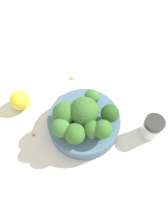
% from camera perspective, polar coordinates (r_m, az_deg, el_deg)
% --- Properties ---
extents(ground_plane, '(3.00, 3.00, 0.00)m').
position_cam_1_polar(ground_plane, '(0.49, 0.00, -3.89)').
color(ground_plane, beige).
extents(bowl, '(0.15, 0.15, 0.04)m').
position_cam_1_polar(bowl, '(0.48, 0.00, -2.92)').
color(bowl, slate).
rests_on(bowl, ground_plane).
extents(broccoli_floret_0, '(0.04, 0.04, 0.05)m').
position_cam_1_polar(broccoli_floret_0, '(0.42, -2.38, -5.76)').
color(broccoli_floret_0, '#7A9E5B').
rests_on(broccoli_floret_0, bowl).
extents(broccoli_floret_1, '(0.06, 0.06, 0.06)m').
position_cam_1_polar(broccoli_floret_1, '(0.43, 0.24, 0.28)').
color(broccoli_floret_1, '#8EB770').
rests_on(broccoli_floret_1, bowl).
extents(broccoli_floret_2, '(0.05, 0.05, 0.05)m').
position_cam_1_polar(broccoli_floret_2, '(0.43, -5.10, -0.56)').
color(broccoli_floret_2, '#8EB770').
rests_on(broccoli_floret_2, bowl).
extents(broccoli_floret_3, '(0.04, 0.04, 0.05)m').
position_cam_1_polar(broccoli_floret_3, '(0.42, 4.91, -4.63)').
color(broccoli_floret_3, '#84AD66').
rests_on(broccoli_floret_3, bowl).
extents(broccoli_floret_4, '(0.04, 0.04, 0.05)m').
position_cam_1_polar(broccoli_floret_4, '(0.44, 6.77, -0.46)').
color(broccoli_floret_4, '#8EB770').
rests_on(broccoli_floret_4, bowl).
extents(broccoli_floret_5, '(0.03, 0.03, 0.05)m').
position_cam_1_polar(broccoli_floret_5, '(0.42, 2.08, -4.55)').
color(broccoli_floret_5, '#8EB770').
rests_on(broccoli_floret_5, bowl).
extents(broccoli_floret_6, '(0.04, 0.04, 0.05)m').
position_cam_1_polar(broccoli_floret_6, '(0.42, -5.75, -4.62)').
color(broccoli_floret_6, '#84AD66').
rests_on(broccoli_floret_6, bowl).
extents(broccoli_floret_7, '(0.03, 0.03, 0.04)m').
position_cam_1_polar(broccoli_floret_7, '(0.46, 2.06, 3.88)').
color(broccoli_floret_7, '#84AD66').
rests_on(broccoli_floret_7, bowl).
extents(pepper_shaker, '(0.04, 0.04, 0.06)m').
position_cam_1_polar(pepper_shaker, '(0.48, 17.30, -3.84)').
color(pepper_shaker, silver).
rests_on(pepper_shaker, ground_plane).
extents(lemon_wedge, '(0.05, 0.05, 0.05)m').
position_cam_1_polar(lemon_wedge, '(0.52, -16.40, 2.95)').
color(lemon_wedge, yellow).
rests_on(lemon_wedge, ground_plane).
extents(almond_crumb_0, '(0.01, 0.01, 0.01)m').
position_cam_1_polar(almond_crumb_0, '(0.53, -6.58, 3.75)').
color(almond_crumb_0, olive).
rests_on(almond_crumb_0, ground_plane).
extents(almond_crumb_1, '(0.01, 0.01, 0.01)m').
position_cam_1_polar(almond_crumb_1, '(0.56, -3.27, 9.03)').
color(almond_crumb_1, tan).
rests_on(almond_crumb_1, ground_plane).
extents(almond_crumb_2, '(0.01, 0.01, 0.01)m').
position_cam_1_polar(almond_crumb_2, '(0.49, -13.13, -5.78)').
color(almond_crumb_2, olive).
rests_on(almond_crumb_2, ground_plane).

